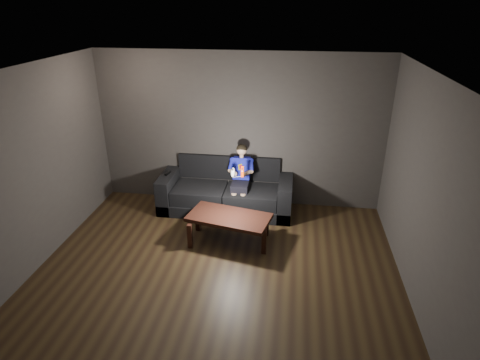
# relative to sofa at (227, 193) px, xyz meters

# --- Properties ---
(floor) EXTENTS (5.00, 5.00, 0.00)m
(floor) POSITION_rel_sofa_xyz_m (0.18, -2.20, -0.29)
(floor) COLOR black
(floor) RESTS_ON ground
(back_wall) EXTENTS (5.00, 0.04, 2.70)m
(back_wall) POSITION_rel_sofa_xyz_m (0.18, 0.30, 1.06)
(back_wall) COLOR #383331
(back_wall) RESTS_ON ground
(left_wall) EXTENTS (0.04, 5.00, 2.70)m
(left_wall) POSITION_rel_sofa_xyz_m (-2.32, -2.20, 1.06)
(left_wall) COLOR #383331
(left_wall) RESTS_ON ground
(right_wall) EXTENTS (0.04, 5.00, 2.70)m
(right_wall) POSITION_rel_sofa_xyz_m (2.68, -2.20, 1.06)
(right_wall) COLOR #383331
(right_wall) RESTS_ON ground
(ceiling) EXTENTS (5.00, 5.00, 0.02)m
(ceiling) POSITION_rel_sofa_xyz_m (0.18, -2.20, 2.41)
(ceiling) COLOR white
(ceiling) RESTS_ON back_wall
(sofa) EXTENTS (2.30, 0.99, 0.89)m
(sofa) POSITION_rel_sofa_xyz_m (0.00, 0.00, 0.00)
(sofa) COLOR black
(sofa) RESTS_ON floor
(child) EXTENTS (0.43, 0.53, 1.07)m
(child) POSITION_rel_sofa_xyz_m (0.26, -0.07, 0.44)
(child) COLOR black
(child) RESTS_ON sofa
(wii_remote_red) EXTENTS (0.05, 0.07, 0.19)m
(wii_remote_red) POSITION_rel_sofa_xyz_m (0.34, -0.48, 0.64)
(wii_remote_red) COLOR #F13800
(wii_remote_red) RESTS_ON child
(nunchuk_white) EXTENTS (0.08, 0.11, 0.17)m
(nunchuk_white) POSITION_rel_sofa_xyz_m (0.19, -0.48, 0.61)
(nunchuk_white) COLOR silver
(nunchuk_white) RESTS_ON child
(wii_remote_black) EXTENTS (0.07, 0.17, 0.03)m
(wii_remote_black) POSITION_rel_sofa_xyz_m (-1.04, -0.09, 0.35)
(wii_remote_black) COLOR black
(wii_remote_black) RESTS_ON sofa
(coffee_table) EXTENTS (1.33, 0.86, 0.45)m
(coffee_table) POSITION_rel_sofa_xyz_m (0.22, -1.09, 0.10)
(coffee_table) COLOR black
(coffee_table) RESTS_ON floor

